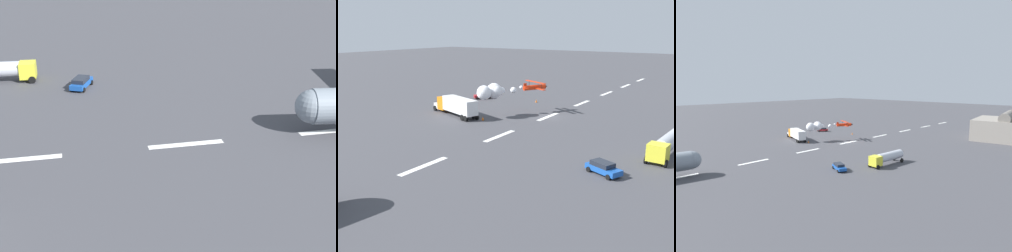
% 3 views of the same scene
% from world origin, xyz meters
% --- Properties ---
extents(runway_stripe_5, '(8.00, 0.90, 0.01)m').
position_xyz_m(runway_stripe_5, '(16.78, 0.00, 0.01)').
color(runway_stripe_5, white).
rests_on(runway_stripe_5, ground).
extents(runway_stripe_6, '(8.00, 0.90, 0.01)m').
position_xyz_m(runway_stripe_6, '(33.56, 0.00, 0.01)').
color(runway_stripe_6, white).
rests_on(runway_stripe_6, ground).
extents(runway_stripe_7, '(8.00, 0.90, 0.01)m').
position_xyz_m(runway_stripe_7, '(50.33, 0.00, 0.01)').
color(runway_stripe_7, white).
rests_on(runway_stripe_7, ground).
extents(fuel_tanker_truck, '(10.21, 3.35, 2.90)m').
position_xyz_m(fuel_tanker_truck, '(12.80, 24.46, 1.75)').
color(fuel_tanker_truck, yellow).
rests_on(fuel_tanker_truck, ground).
extents(airport_staff_sedan, '(3.38, 4.74, 1.52)m').
position_xyz_m(airport_staff_sedan, '(23.68, 19.69, 0.81)').
color(airport_staff_sedan, '#194CA5').
rests_on(airport_staff_sedan, ground).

